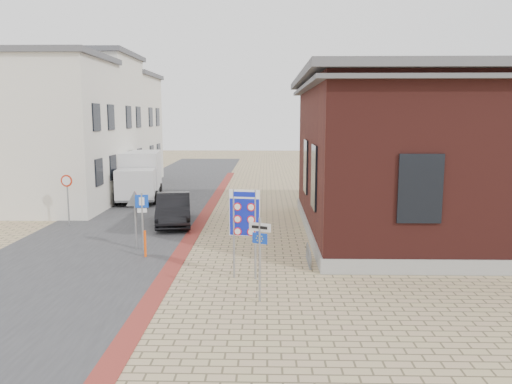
% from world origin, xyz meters
% --- Properties ---
extents(ground, '(120.00, 120.00, 0.00)m').
position_xyz_m(ground, '(0.00, 0.00, 0.00)').
color(ground, tan).
rests_on(ground, ground).
extents(road_strip, '(7.00, 60.00, 0.02)m').
position_xyz_m(road_strip, '(-5.50, 15.00, 0.01)').
color(road_strip, '#38383A').
rests_on(road_strip, ground).
extents(curb_strip, '(0.60, 40.00, 0.02)m').
position_xyz_m(curb_strip, '(-2.00, 10.00, 0.01)').
color(curb_strip, maroon).
rests_on(curb_strip, ground).
extents(brick_building, '(13.00, 13.00, 6.80)m').
position_xyz_m(brick_building, '(8.99, 7.00, 3.49)').
color(brick_building, gray).
rests_on(brick_building, ground).
extents(townhouse_near, '(7.40, 6.40, 8.30)m').
position_xyz_m(townhouse_near, '(-10.99, 12.00, 4.17)').
color(townhouse_near, silver).
rests_on(townhouse_near, ground).
extents(townhouse_mid, '(7.40, 6.40, 9.10)m').
position_xyz_m(townhouse_mid, '(-10.99, 18.00, 4.57)').
color(townhouse_mid, silver).
rests_on(townhouse_mid, ground).
extents(townhouse_far, '(7.40, 6.40, 8.30)m').
position_xyz_m(townhouse_far, '(-10.99, 24.00, 4.17)').
color(townhouse_far, silver).
rests_on(townhouse_far, ground).
extents(bike_rack, '(0.08, 1.80, 0.60)m').
position_xyz_m(bike_rack, '(2.65, 2.20, 0.26)').
color(bike_rack, slate).
rests_on(bike_rack, ground).
extents(sedan, '(2.26, 4.61, 1.46)m').
position_xyz_m(sedan, '(-3.20, 8.38, 0.73)').
color(sedan, black).
rests_on(sedan, ground).
extents(box_truck, '(2.93, 5.78, 2.89)m').
position_xyz_m(box_truck, '(-6.52, 15.31, 1.49)').
color(box_truck, slate).
rests_on(box_truck, ground).
extents(border_sign, '(0.96, 0.21, 2.83)m').
position_xyz_m(border_sign, '(0.50, 0.50, 2.03)').
color(border_sign, gray).
rests_on(border_sign, ground).
extents(essen_sign, '(0.59, 0.30, 2.35)m').
position_xyz_m(essen_sign, '(1.00, -1.50, 1.55)').
color(essen_sign, gray).
rests_on(essen_sign, ground).
extents(parking_sign, '(0.49, 0.09, 2.21)m').
position_xyz_m(parking_sign, '(-3.50, 3.73, 1.48)').
color(parking_sign, gray).
rests_on(parking_sign, ground).
extents(yield_sign, '(0.79, 0.11, 2.22)m').
position_xyz_m(yield_sign, '(-3.80, 3.86, 1.68)').
color(yield_sign, gray).
rests_on(yield_sign, ground).
extents(speed_sign, '(0.56, 0.10, 2.39)m').
position_xyz_m(speed_sign, '(-8.03, 8.00, 1.60)').
color(speed_sign, gray).
rests_on(speed_sign, ground).
extents(bollard, '(0.10, 0.10, 0.98)m').
position_xyz_m(bollard, '(-3.20, 2.80, 0.49)').
color(bollard, '#FF520D').
rests_on(bollard, ground).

